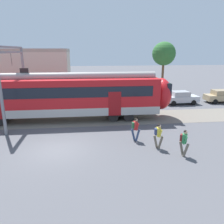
{
  "coord_description": "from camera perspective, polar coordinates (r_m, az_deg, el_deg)",
  "views": [
    {
      "loc": [
        2.05,
        -13.22,
        6.18
      ],
      "look_at": [
        3.85,
        2.9,
        1.6
      ],
      "focal_mm": 35.0,
      "sensor_mm": 36.0,
      "label": 1
    }
  ],
  "objects": [
    {
      "name": "ground_plane",
      "position": [
        14.73,
        -13.97,
        -9.52
      ],
      "size": [
        160.0,
        160.0,
        0.0
      ],
      "primitive_type": "plane",
      "color": "#515156"
    },
    {
      "name": "pedestrian_red",
      "position": [
        15.39,
        6.1,
        -4.03
      ],
      "size": [
        0.63,
        0.53,
        1.67
      ],
      "color": "navy",
      "rests_on": "ground"
    },
    {
      "name": "pedestrian_yellow",
      "position": [
        14.45,
        11.96,
        -5.64
      ],
      "size": [
        0.63,
        0.57,
        1.67
      ],
      "color": "#6B6051",
      "rests_on": "ground"
    },
    {
      "name": "pedestrian_green",
      "position": [
        13.83,
        18.31,
        -7.11
      ],
      "size": [
        0.55,
        0.67,
        1.67
      ],
      "color": "#6B6051",
      "rests_on": "ground"
    },
    {
      "name": "parked_car_silver",
      "position": [
        27.28,
        17.51,
        3.62
      ],
      "size": [
        4.06,
        1.87,
        1.54
      ],
      "color": "#B7BABF",
      "rests_on": "ground"
    },
    {
      "name": "parked_car_tan",
      "position": [
        30.03,
        26.66,
        3.73
      ],
      "size": [
        4.0,
        1.76,
        1.54
      ],
      "color": "tan",
      "rests_on": "ground"
    },
    {
      "name": "catenary_gantry",
      "position": [
        20.73,
        -24.45,
        9.22
      ],
      "size": [
        0.24,
        6.64,
        6.53
      ],
      "color": "gray",
      "rests_on": "ground"
    },
    {
      "name": "background_building",
      "position": [
        30.38,
        -25.31,
        8.67
      ],
      "size": [
        14.81,
        5.0,
        9.2
      ],
      "color": "beige",
      "rests_on": "ground"
    },
    {
      "name": "street_tree_right",
      "position": [
        31.17,
        13.4,
        14.52
      ],
      "size": [
        3.13,
        3.13,
        7.34
      ],
      "color": "brown",
      "rests_on": "ground"
    }
  ]
}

